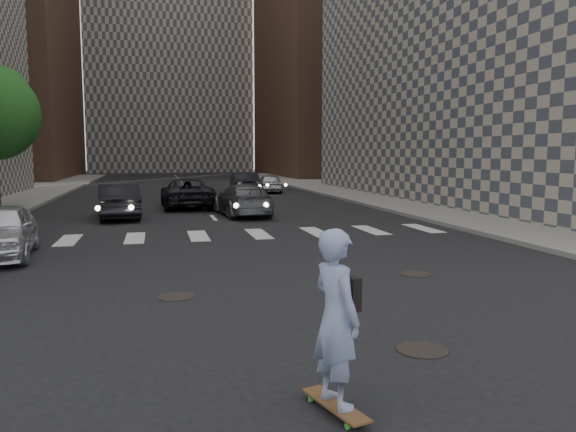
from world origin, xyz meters
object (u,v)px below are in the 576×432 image
skateboarder (336,318)px  traffic_car_d (270,183)px  traffic_car_a (118,201)px  traffic_car_e (244,183)px  traffic_car_c (187,193)px  traffic_car_b (243,200)px

skateboarder → traffic_car_d: bearing=64.1°
skateboarder → traffic_car_a: (-3.30, 18.71, -0.30)m
traffic_car_d → traffic_car_e: 2.36m
skateboarder → traffic_car_a: 19.00m
traffic_car_a → skateboarder: bearing=93.9°
traffic_car_c → traffic_car_d: bearing=-124.6°
traffic_car_a → traffic_car_d: traffic_car_a is taller
traffic_car_b → traffic_car_d: bearing=-111.3°
traffic_car_d → traffic_car_e: (-1.95, -1.33, 0.09)m
skateboarder → traffic_car_b: 18.68m
traffic_car_a → traffic_car_e: 13.91m
traffic_car_b → traffic_car_c: traffic_car_c is taller
traffic_car_b → skateboarder: bearing=79.2°
traffic_car_e → skateboarder: bearing=85.8°
traffic_car_c → traffic_car_d: traffic_car_c is taller
traffic_car_b → traffic_car_c: (-2.16, 4.08, 0.04)m
skateboarder → traffic_car_c: (-0.29, 22.66, -0.30)m
skateboarder → traffic_car_d: size_ratio=0.52×
traffic_car_e → traffic_car_a: bearing=62.1°
traffic_car_b → traffic_car_e: size_ratio=1.06×
skateboarder → traffic_car_b: bearing=68.6°
traffic_car_c → traffic_car_e: (4.11, 8.01, 0.01)m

